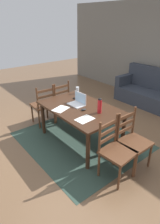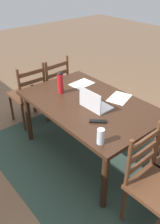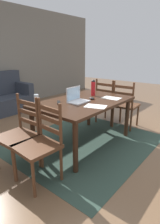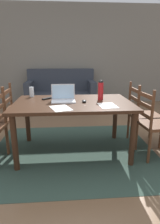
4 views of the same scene
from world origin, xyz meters
The scene contains 14 objects.
ground_plane centered at (0.00, 0.00, 0.00)m, with size 14.00×14.00×0.00m, color brown.
area_rug centered at (0.00, 0.00, 0.00)m, with size 2.32×2.03×0.01m, color #2D4238.
dining_table centered at (0.00, 0.00, 0.65)m, with size 1.58×1.01×0.74m.
chair_right_far centered at (1.08, 0.20, 0.46)m, with size 0.44×0.44×0.95m.
chair_left_far centered at (-1.08, 0.20, 0.46)m, with size 0.45×0.45×0.95m.
chair_left_near centered at (-1.08, -0.20, 0.46)m, with size 0.47×0.47×0.95m.
chair_right_near centered at (1.08, -0.21, 0.46)m, with size 0.47×0.47×0.95m.
laptop centered at (-0.13, 0.05, 0.79)m, with size 0.33×0.23×0.23m.
water_bottle centered at (0.39, 0.11, 0.88)m, with size 0.08×0.08×0.28m.
drinking_glass centered at (-0.61, 0.41, 0.81)m, with size 0.07×0.07×0.15m, color silver.
computer_mouse centered at (0.15, -0.05, 0.75)m, with size 0.06×0.10×0.03m, color black.
tv_remote centered at (-0.36, 0.20, 0.75)m, with size 0.04×0.17×0.02m, color black.
paper_stack_left centered at (-0.16, -0.34, 0.74)m, with size 0.21×0.30×0.00m, color white.
paper_stack_right centered at (0.42, -0.25, 0.74)m, with size 0.21×0.30×0.00m, color white.
Camera 3 is at (-2.27, -1.78, 1.47)m, focal length 30.10 mm.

